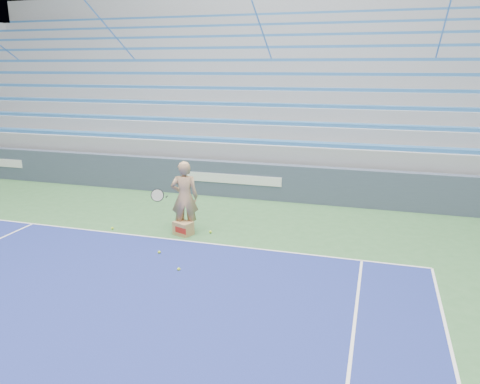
% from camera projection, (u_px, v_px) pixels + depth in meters
% --- Properties ---
extents(sponsor_barrier, '(30.00, 0.32, 1.10)m').
position_uv_depth(sponsor_barrier, '(232.00, 179.00, 14.45)').
color(sponsor_barrier, '#3B465A').
rests_on(sponsor_barrier, ground).
extents(bleachers, '(31.00, 9.15, 7.30)m').
position_uv_depth(bleachers, '(273.00, 105.00, 19.27)').
color(bleachers, gray).
rests_on(bleachers, ground).
extents(tennis_player, '(0.98, 0.92, 1.78)m').
position_uv_depth(tennis_player, '(184.00, 197.00, 11.21)').
color(tennis_player, tan).
rests_on(tennis_player, ground).
extents(ball_box, '(0.52, 0.46, 0.32)m').
position_uv_depth(ball_box, '(183.00, 228.00, 11.26)').
color(ball_box, '#A88351').
rests_on(ball_box, ground).
extents(tennis_ball_0, '(0.07, 0.07, 0.07)m').
position_uv_depth(tennis_ball_0, '(179.00, 269.00, 9.29)').
color(tennis_ball_0, '#BBE52E').
rests_on(tennis_ball_0, ground).
extents(tennis_ball_1, '(0.07, 0.07, 0.07)m').
position_uv_depth(tennis_ball_1, '(112.00, 228.00, 11.64)').
color(tennis_ball_1, '#BBE52E').
rests_on(tennis_ball_1, ground).
extents(tennis_ball_2, '(0.07, 0.07, 0.07)m').
position_uv_depth(tennis_ball_2, '(159.00, 252.00, 10.13)').
color(tennis_ball_2, '#BBE52E').
rests_on(tennis_ball_2, ground).
extents(tennis_ball_3, '(0.07, 0.07, 0.07)m').
position_uv_depth(tennis_ball_3, '(210.00, 232.00, 11.38)').
color(tennis_ball_3, '#BBE52E').
rests_on(tennis_ball_3, ground).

